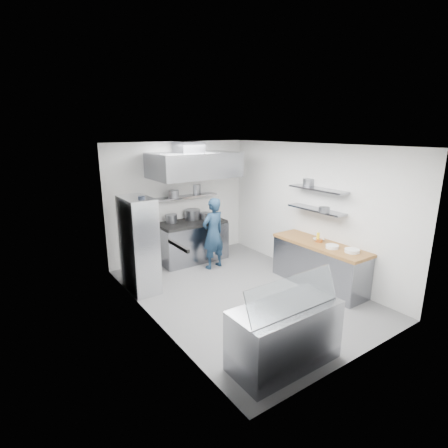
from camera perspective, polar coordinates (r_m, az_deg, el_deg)
floor at (r=6.91m, az=2.88°, el=-11.15°), size 5.00×5.00×0.00m
ceiling at (r=6.20m, az=3.23°, el=12.74°), size 5.00×5.00×0.00m
wall_back at (r=8.48m, az=-7.32°, el=3.74°), size 3.60×2.80×0.02m
wall_front at (r=4.78m, az=21.71°, el=-6.25°), size 3.60×2.80×0.02m
wall_left at (r=5.54m, az=-11.90°, el=-2.59°), size 2.80×5.00×0.02m
wall_right at (r=7.62m, az=13.85°, el=2.12°), size 2.80×5.00×0.02m
gas_range at (r=8.42m, az=-5.24°, el=-2.96°), size 1.60×0.80×0.90m
cooktop at (r=8.29m, az=-5.32°, el=0.19°), size 1.57×0.78×0.06m
stock_pot_left at (r=8.21m, az=-8.58°, el=0.88°), size 0.26×0.26×0.20m
stock_pot_mid at (r=8.47m, az=-5.16°, el=1.57°), size 0.38×0.38×0.24m
stock_pot_right at (r=8.49m, az=-3.11°, el=1.36°), size 0.25×0.25×0.16m
over_range_shelf at (r=8.36m, az=-6.23°, el=4.45°), size 1.60×0.30×0.04m
shelf_pot_a at (r=8.11m, az=-8.23°, el=4.84°), size 0.25×0.25×0.18m
shelf_pot_b at (r=8.75m, az=-4.74°, el=5.82°), size 0.28×0.28×0.22m
extractor_hood at (r=7.89m, az=-4.93°, el=9.57°), size 1.90×1.15×0.55m
hood_duct at (r=8.06m, az=-5.81°, el=12.37°), size 0.55×0.55×0.24m
red_firebox at (r=7.94m, az=-15.16°, el=2.70°), size 0.22×0.10×0.26m
chef at (r=7.83m, az=-1.79°, el=-1.55°), size 0.64×0.47×1.62m
wire_rack at (r=6.90m, az=-13.74°, el=-3.30°), size 0.50×0.90×1.85m
rack_bin_a at (r=6.70m, az=-12.82°, el=-4.93°), size 0.16×0.20×0.18m
rack_bin_b at (r=6.94m, az=-14.40°, el=-0.01°), size 0.14×0.18×0.16m
rack_jar at (r=6.56m, az=-13.29°, el=3.67°), size 0.12×0.12×0.18m
knife_strip at (r=4.73m, az=-7.43°, el=-3.57°), size 0.04×0.55×0.05m
prep_counter_base at (r=7.30m, az=15.19°, el=-6.61°), size 0.62×2.00×0.84m
prep_counter_top at (r=7.15m, az=15.44°, el=-3.25°), size 0.65×2.04×0.06m
plate_stack_a at (r=6.78m, az=20.18°, el=-4.11°), size 0.27×0.27×0.06m
plate_stack_b at (r=6.89m, az=17.24°, el=-3.54°), size 0.24×0.24×0.06m
copper_pan at (r=7.20m, az=15.27°, el=-2.59°), size 0.14×0.14×0.06m
squeeze_bottle at (r=7.20m, az=15.10°, el=-2.08°), size 0.06×0.06×0.18m
mixing_bowl at (r=7.25m, az=15.18°, el=-2.51°), size 0.24×0.24×0.05m
wall_shelf_lower at (r=7.29m, az=14.81°, el=2.29°), size 0.30×1.30×0.04m
wall_shelf_upper at (r=7.21m, az=15.03°, el=5.54°), size 0.30×1.30×0.04m
shelf_pot_c at (r=6.99m, az=16.04°, el=2.25°), size 0.21×0.21×0.10m
shelf_pot_d at (r=7.53m, az=13.69°, el=6.71°), size 0.24×0.24×0.14m
display_case at (r=4.92m, az=9.85°, el=-17.46°), size 1.50×0.70×0.85m
display_glass at (r=4.53m, az=11.30°, el=-11.18°), size 1.47×0.19×0.42m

